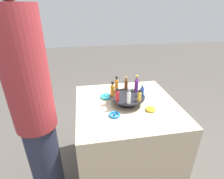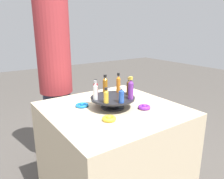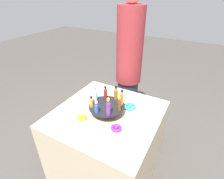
# 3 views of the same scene
# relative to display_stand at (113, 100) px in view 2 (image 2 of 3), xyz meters

# --- Properties ---
(party_table) EXTENTS (0.87, 0.87, 0.77)m
(party_table) POSITION_rel_display_stand_xyz_m (0.00, 0.00, -0.44)
(party_table) COLOR beige
(party_table) RESTS_ON ground_plane
(display_stand) EXTENTS (0.30, 0.30, 0.08)m
(display_stand) POSITION_rel_display_stand_xyz_m (0.00, 0.00, 0.00)
(display_stand) COLOR black
(display_stand) RESTS_ON party_table
(bottle_brown) EXTENTS (0.03, 0.03, 0.12)m
(bottle_brown) POSITION_rel_display_stand_xyz_m (-0.02, -0.12, 0.08)
(bottle_brown) COLOR brown
(bottle_brown) RESTS_ON display_stand
(bottle_orange) EXTENTS (0.03, 0.03, 0.14)m
(bottle_orange) POSITION_rel_display_stand_xyz_m (0.07, -0.10, 0.09)
(bottle_orange) COLOR orange
(bottle_orange) RESTS_ON display_stand
(bottle_amber) EXTENTS (0.03, 0.03, 0.13)m
(bottle_amber) POSITION_rel_display_stand_xyz_m (0.12, -0.02, 0.08)
(bottle_amber) COLOR #AD6B19
(bottle_amber) RESTS_ON display_stand
(bottle_red) EXTENTS (0.03, 0.03, 0.11)m
(bottle_red) POSITION_rel_display_stand_xyz_m (0.10, 0.07, 0.07)
(bottle_red) COLOR #B21E23
(bottle_red) RESTS_ON display_stand
(bottle_clear) EXTENTS (0.03, 0.03, 0.13)m
(bottle_clear) POSITION_rel_display_stand_xyz_m (0.02, 0.12, 0.08)
(bottle_clear) COLOR silver
(bottle_clear) RESTS_ON display_stand
(bottle_gold) EXTENTS (0.03, 0.03, 0.10)m
(bottle_gold) POSITION_rel_display_stand_xyz_m (-0.07, 0.10, 0.07)
(bottle_gold) COLOR gold
(bottle_gold) RESTS_ON display_stand
(bottle_blue) EXTENTS (0.03, 0.03, 0.10)m
(bottle_blue) POSITION_rel_display_stand_xyz_m (-0.12, 0.02, 0.07)
(bottle_blue) COLOR #234CAD
(bottle_blue) RESTS_ON display_stand
(bottle_purple) EXTENTS (0.04, 0.04, 0.15)m
(bottle_purple) POSITION_rel_display_stand_xyz_m (-0.10, -0.07, 0.09)
(bottle_purple) COLOR #702D93
(bottle_purple) RESTS_ON display_stand
(ribbon_bow_purple) EXTENTS (0.09, 0.09, 0.03)m
(ribbon_bow_purple) POSITION_rel_display_stand_xyz_m (-0.14, -0.16, -0.04)
(ribbon_bow_purple) COLOR purple
(ribbon_bow_purple) RESTS_ON party_table
(ribbon_bow_teal) EXTENTS (0.11, 0.11, 0.03)m
(ribbon_bow_teal) POSITION_rel_display_stand_xyz_m (0.16, -0.14, -0.04)
(ribbon_bow_teal) COLOR #2DB7CC
(ribbon_bow_teal) RESTS_ON party_table
(ribbon_bow_blue) EXTENTS (0.09, 0.09, 0.03)m
(ribbon_bow_blue) POSITION_rel_display_stand_xyz_m (0.14, 0.16, -0.04)
(ribbon_bow_blue) COLOR blue
(ribbon_bow_blue) RESTS_ON party_table
(ribbon_bow_gold) EXTENTS (0.08, 0.08, 0.03)m
(ribbon_bow_gold) POSITION_rel_display_stand_xyz_m (-0.16, 0.14, -0.04)
(ribbon_bow_gold) COLOR gold
(ribbon_bow_gold) RESTS_ON party_table
(person_figure) EXTENTS (0.29, 0.29, 1.73)m
(person_figure) POSITION_rel_display_stand_xyz_m (0.72, 0.13, 0.05)
(person_figure) COLOR #282D42
(person_figure) RESTS_ON ground_plane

